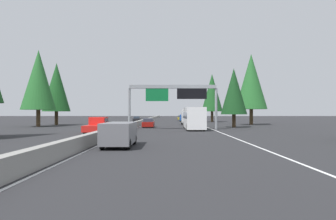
% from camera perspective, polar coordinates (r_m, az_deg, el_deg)
% --- Properties ---
extents(ground_plane, '(320.00, 320.00, 0.00)m').
position_cam_1_polar(ground_plane, '(61.31, -4.79, -2.72)').
color(ground_plane, '#262628').
extents(median_barrier, '(180.00, 0.56, 0.90)m').
position_cam_1_polar(median_barrier, '(81.25, -3.75, -1.86)').
color(median_barrier, gray).
rests_on(median_barrier, ground).
extents(shoulder_stripe_right, '(160.00, 0.16, 0.01)m').
position_cam_1_polar(shoulder_stripe_right, '(71.33, 5.20, -2.40)').
color(shoulder_stripe_right, silver).
rests_on(shoulder_stripe_right, ground).
extents(shoulder_stripe_median, '(160.00, 0.16, 0.01)m').
position_cam_1_polar(shoulder_stripe_median, '(71.26, -3.88, -2.41)').
color(shoulder_stripe_median, silver).
rests_on(shoulder_stripe_median, ground).
extents(sign_gantry_overhead, '(0.50, 12.68, 6.32)m').
position_cam_1_polar(sign_gantry_overhead, '(43.75, 1.10, 2.97)').
color(sign_gantry_overhead, gray).
rests_on(sign_gantry_overhead, ground).
extents(minivan_distant_a, '(5.00, 1.95, 1.69)m').
position_cam_1_polar(minivan_distant_a, '(21.95, -8.94, -4.23)').
color(minivan_distant_a, slate).
rests_on(minivan_distant_a, ground).
extents(bus_far_right, '(11.50, 2.55, 3.10)m').
position_cam_1_polar(bus_far_right, '(44.77, 4.71, -1.35)').
color(bus_far_right, white).
rests_on(bus_far_right, ground).
extents(sedan_near_right, '(4.40, 1.80, 1.47)m').
position_cam_1_polar(sedan_near_right, '(50.45, -3.65, -2.43)').
color(sedan_near_right, maroon).
rests_on(sedan_near_right, ground).
extents(pickup_mid_center, '(5.60, 2.00, 1.86)m').
position_cam_1_polar(pickup_mid_center, '(84.62, 2.83, -1.49)').
color(pickup_mid_center, '#1E4793').
rests_on(pickup_mid_center, ground).
extents(sedan_far_center, '(4.40, 1.80, 1.47)m').
position_cam_1_polar(sedan_far_center, '(100.38, 2.31, -1.47)').
color(sedan_far_center, '#AD931E').
rests_on(sedan_far_center, ground).
extents(box_truck_near_center, '(8.50, 2.40, 2.95)m').
position_cam_1_polar(box_truck_near_center, '(58.86, 3.77, -1.25)').
color(box_truck_near_center, white).
rests_on(box_truck_near_center, ground).
extents(oncoming_near, '(5.60, 2.00, 1.86)m').
position_cam_1_polar(oncoming_near, '(37.14, -12.91, -2.75)').
color(oncoming_near, red).
rests_on(oncoming_near, ground).
extents(oncoming_far, '(4.40, 1.80, 1.47)m').
position_cam_1_polar(oncoming_far, '(80.68, -5.74, -1.70)').
color(oncoming_far, black).
rests_on(oncoming_far, ground).
extents(conifer_right_near, '(4.23, 4.23, 9.61)m').
position_cam_1_polar(conifer_right_near, '(51.22, 12.07, 3.38)').
color(conifer_right_near, '#4C3823').
rests_on(conifer_right_near, ground).
extents(conifer_right_mid, '(6.20, 6.20, 14.09)m').
position_cam_1_polar(conifer_right_mid, '(63.79, 15.11, 5.08)').
color(conifer_right_mid, '#4C3823').
rests_on(conifer_right_mid, ground).
extents(conifer_right_far, '(5.47, 5.47, 12.43)m').
position_cam_1_polar(conifer_right_far, '(80.74, 8.14, 3.18)').
color(conifer_right_far, '#4C3823').
rests_on(conifer_right_far, ground).
extents(conifer_left_near, '(5.79, 5.79, 13.15)m').
position_cam_1_polar(conifer_left_near, '(57.50, -22.82, 5.15)').
color(conifer_left_near, '#4C3823').
rests_on(conifer_left_near, ground).
extents(conifer_left_mid, '(5.28, 5.28, 11.99)m').
position_cam_1_polar(conifer_left_mid, '(63.55, -19.91, 3.96)').
color(conifer_left_mid, '#4C3823').
rests_on(conifer_left_mid, ground).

